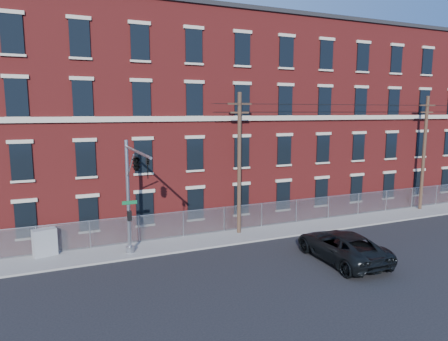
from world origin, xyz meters
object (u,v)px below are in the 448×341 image
(utility_pole_near, at_px, (239,161))
(pickup_truck, at_px, (341,246))
(traffic_signal_mast, at_px, (134,174))
(utility_cabinet, at_px, (45,242))

(utility_pole_near, xyz_separation_m, pickup_truck, (3.39, -7.07, -4.45))
(traffic_signal_mast, relative_size, utility_pole_near, 0.70)
(utility_pole_near, xyz_separation_m, utility_cabinet, (-12.83, 0.40, -4.39))
(traffic_signal_mast, distance_m, utility_cabinet, 7.59)
(pickup_truck, bearing_deg, utility_cabinet, -22.83)
(utility_pole_near, relative_size, utility_cabinet, 6.01)
(pickup_truck, xyz_separation_m, utility_cabinet, (-16.22, 7.47, 0.06))
(traffic_signal_mast, height_order, utility_pole_near, utility_pole_near)
(traffic_signal_mast, xyz_separation_m, utility_pole_near, (8.00, 3.42, -0.05))
(traffic_signal_mast, bearing_deg, pickup_truck, -17.77)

